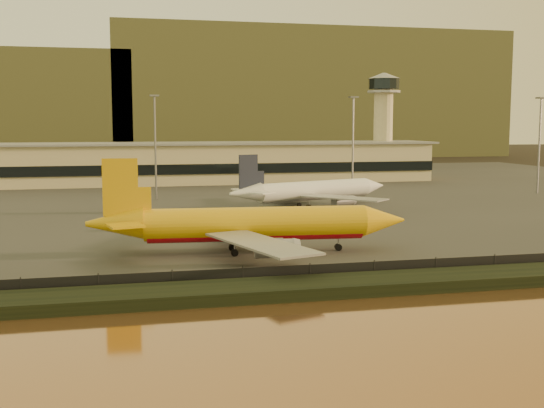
# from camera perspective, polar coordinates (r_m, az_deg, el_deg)

# --- Properties ---
(ground) EXTENTS (900.00, 900.00, 0.00)m
(ground) POSITION_cam_1_polar(r_m,az_deg,el_deg) (92.23, -0.29, -5.00)
(ground) COLOR black
(ground) RESTS_ON ground
(embankment) EXTENTS (320.00, 7.00, 1.40)m
(embankment) POSITION_cam_1_polar(r_m,az_deg,el_deg) (76.00, 2.59, -7.02)
(embankment) COLOR black
(embankment) RESTS_ON ground
(tarmac) EXTENTS (320.00, 220.00, 0.20)m
(tarmac) POSITION_cam_1_polar(r_m,az_deg,el_deg) (185.07, -6.84, 0.93)
(tarmac) COLOR #2D2D2D
(tarmac) RESTS_ON ground
(perimeter_fence) EXTENTS (300.00, 0.05, 2.20)m
(perimeter_fence) POSITION_cam_1_polar(r_m,az_deg,el_deg) (79.62, 1.80, -5.94)
(perimeter_fence) COLOR black
(perimeter_fence) RESTS_ON tarmac
(terminal_building) EXTENTS (202.00, 25.00, 12.60)m
(terminal_building) POSITION_cam_1_polar(r_m,az_deg,el_deg) (214.01, -11.65, 3.28)
(terminal_building) COLOR tan
(terminal_building) RESTS_ON tarmac
(control_tower) EXTENTS (11.20, 11.20, 35.50)m
(control_tower) POSITION_cam_1_polar(r_m,az_deg,el_deg) (236.83, 9.30, 7.39)
(control_tower) COLOR tan
(control_tower) RESTS_ON tarmac
(apron_light_masts) EXTENTS (152.20, 12.20, 25.40)m
(apron_light_masts) POSITION_cam_1_polar(r_m,az_deg,el_deg) (166.78, -1.00, 5.72)
(apron_light_masts) COLOR slate
(apron_light_masts) RESTS_ON tarmac
(distant_hills) EXTENTS (470.00, 160.00, 70.00)m
(distant_hills) POSITION_cam_1_polar(r_m,az_deg,el_deg) (428.20, -13.36, 8.29)
(distant_hills) COLOR brown
(distant_hills) RESTS_ON ground
(dhl_cargo_jet) EXTENTS (46.17, 45.06, 13.78)m
(dhl_cargo_jet) POSITION_cam_1_polar(r_m,az_deg,el_deg) (97.86, -1.83, -1.75)
(dhl_cargo_jet) COLOR #DCA30B
(dhl_cargo_jet) RESTS_ON tarmac
(white_narrowbody_jet) EXTENTS (40.82, 38.66, 12.11)m
(white_narrowbody_jet) POSITION_cam_1_polar(r_m,az_deg,el_deg) (151.68, 3.38, 1.10)
(white_narrowbody_jet) COLOR silver
(white_narrowbody_jet) RESTS_ON tarmac
(gse_vehicle_yellow) EXTENTS (4.41, 2.57, 1.86)m
(gse_vehicle_yellow) POSITION_cam_1_polar(r_m,az_deg,el_deg) (119.83, 3.05, -1.71)
(gse_vehicle_yellow) COLOR #DCA30B
(gse_vehicle_yellow) RESTS_ON tarmac
(gse_vehicle_white) EXTENTS (4.33, 2.75, 1.80)m
(gse_vehicle_white) POSITION_cam_1_polar(r_m,az_deg,el_deg) (120.37, -10.15, -1.79)
(gse_vehicle_white) COLOR silver
(gse_vehicle_white) RESTS_ON tarmac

